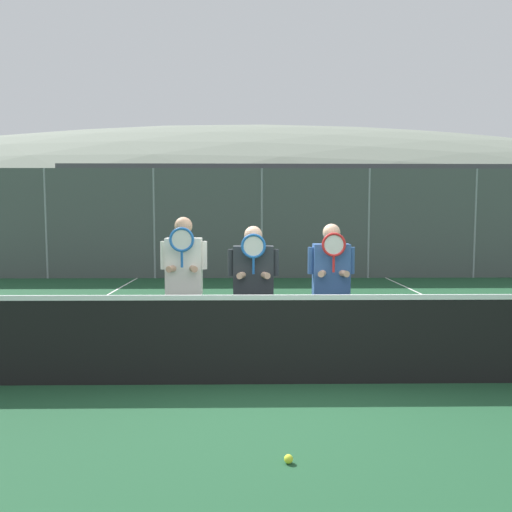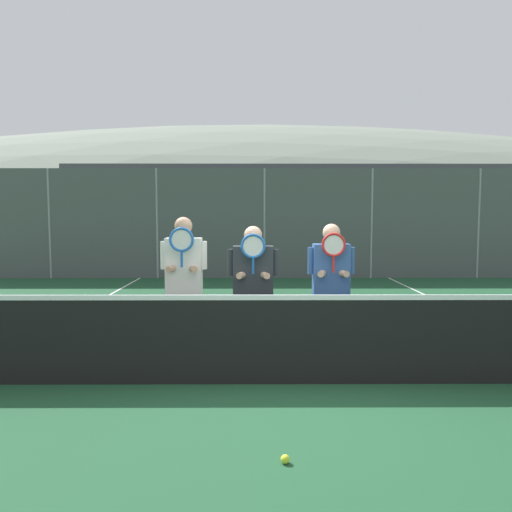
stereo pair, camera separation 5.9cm
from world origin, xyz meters
name	(u,v)px [view 1 (the left image)]	position (x,y,z in m)	size (l,w,h in m)	color
ground_plane	(284,384)	(0.00, 0.00, 0.00)	(120.00, 120.00, 0.00)	#1E4C2D
hill_distant	(252,231)	(0.00, 54.39, 0.00)	(114.71, 63.73, 22.30)	gray
clubhouse_building	(295,213)	(1.69, 16.93, 1.95)	(19.12, 5.50, 3.86)	beige
fence_back	(262,224)	(0.00, 9.32, 1.61)	(19.05, 0.06, 3.23)	gray
tennis_net	(284,338)	(0.00, 0.00, 0.51)	(9.94, 0.09, 1.10)	gray
court_line_left_sideline	(54,325)	(-3.69, 3.00, 0.00)	(0.05, 16.00, 0.01)	white
court_line_right_sideline	(486,324)	(3.69, 3.00, 0.00)	(0.05, 16.00, 0.01)	white
player_leftmost	(184,278)	(-1.19, 0.74, 1.09)	(0.57, 0.34, 1.84)	black
player_center_left	(253,283)	(-0.33, 0.66, 1.04)	(0.62, 0.34, 1.73)	white
player_center_right	(331,282)	(0.63, 0.68, 1.05)	(0.58, 0.34, 1.76)	#56565B
car_far_left	(104,242)	(-5.67, 12.79, 0.88)	(4.74, 2.10, 1.71)	#285638
car_left_of_center	(254,242)	(-0.19, 12.24, 0.90)	(4.62, 1.94, 1.75)	navy
car_center	(396,241)	(4.97, 12.68, 0.94)	(4.13, 2.07, 1.85)	black
tennis_ball_on_court	(289,459)	(-0.09, -1.77, 0.03)	(0.07, 0.07, 0.07)	#CCDB33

